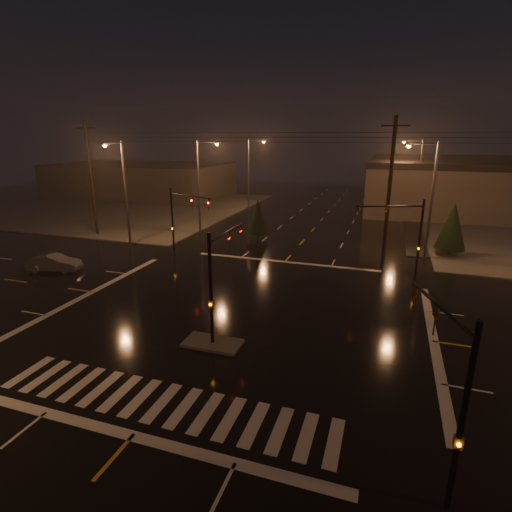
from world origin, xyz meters
name	(u,v)px	position (x,y,z in m)	size (l,w,h in m)	color
ground	(240,313)	(0.00, 0.00, 0.00)	(140.00, 140.00, 0.00)	black
sidewalk_nw	(126,207)	(-30.00, 30.00, 0.06)	(36.00, 36.00, 0.12)	#494642
median_island	(213,343)	(0.00, -4.00, 0.07)	(3.00, 1.60, 0.15)	#494642
crosswalk	(162,402)	(0.00, -9.00, 0.01)	(15.00, 2.60, 0.01)	beige
stop_bar_near	(133,436)	(0.00, -11.00, 0.01)	(16.00, 0.50, 0.01)	beige
stop_bar_far	(285,262)	(0.00, 11.00, 0.01)	(16.00, 0.50, 0.01)	beige
commercial_block	(141,179)	(-35.00, 42.00, 2.80)	(30.00, 18.00, 5.60)	#393432
signal_mast_median	(218,271)	(0.00, -3.07, 3.75)	(0.25, 4.59, 6.00)	black
signal_mast_ne	(407,229)	(9.50, 10.14, 3.79)	(4.84, 1.86, 6.00)	black
signal_mast_nw	(180,214)	(-9.50, 10.14, 3.79)	(4.84, 1.86, 6.00)	black
signal_mast_se	(451,381)	(10.23, -9.75, 3.71)	(1.55, 3.87, 6.00)	black
streetlight_1	(201,181)	(-11.18, 18.00, 5.80)	(2.77, 0.32, 10.00)	#38383A
streetlight_2	(250,169)	(-11.18, 34.00, 5.80)	(2.77, 0.32, 10.00)	#38383A
streetlight_3	(429,193)	(11.18, 16.00, 5.80)	(2.77, 0.32, 10.00)	#38383A
streetlight_4	(417,173)	(11.18, 36.00, 5.80)	(2.77, 0.32, 10.00)	#38383A
streetlight_5	(123,187)	(-16.00, 11.18, 5.80)	(0.32, 2.77, 10.00)	#38383A
utility_pole_0	(91,178)	(-22.00, 14.00, 6.13)	(2.20, 0.32, 12.00)	black
utility_pole_1	(389,190)	(8.00, 14.00, 6.13)	(2.20, 0.32, 12.00)	black
conifer_0	(452,226)	(13.59, 17.38, 2.78)	(2.66, 2.66, 4.86)	black
conifer_3	(258,217)	(-4.62, 17.48, 2.46)	(2.25, 2.25, 4.22)	black
car_crossing	(54,263)	(-16.96, 2.79, 0.68)	(1.44, 4.14, 1.36)	#56585E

